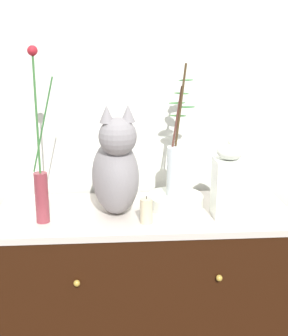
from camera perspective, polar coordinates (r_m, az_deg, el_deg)
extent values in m
cube|color=silver|center=(2.07, -0.62, 10.86)|extent=(4.40, 0.08, 2.60)
cube|color=black|center=(2.07, 0.00, -16.01)|extent=(1.15, 0.45, 0.78)
cube|color=beige|center=(1.89, 0.00, -5.63)|extent=(1.18, 0.46, 0.02)
sphere|color=#B79338|center=(1.74, -8.20, -13.74)|extent=(0.02, 0.02, 0.02)
sphere|color=#B79338|center=(1.78, 9.15, -13.11)|extent=(0.02, 0.02, 0.02)
ellipsoid|color=gray|center=(1.83, -3.50, -0.99)|extent=(0.22, 0.28, 0.30)
sphere|color=gray|center=(1.72, -3.23, 3.84)|extent=(0.14, 0.14, 0.14)
cone|color=gray|center=(1.71, -1.97, 6.70)|extent=(0.05, 0.05, 0.06)
cone|color=gray|center=(1.70, -4.59, 6.59)|extent=(0.05, 0.05, 0.06)
cylinder|color=gray|center=(2.10, -4.46, -2.57)|extent=(0.06, 0.22, 0.03)
cylinder|color=brown|center=(1.79, -12.35, -3.55)|extent=(0.05, 0.05, 0.19)
cylinder|color=#387135|center=(1.71, -12.96, 6.14)|extent=(0.01, 0.01, 0.42)
sphere|color=#A61C27|center=(1.69, -13.45, 13.75)|extent=(0.04, 0.04, 0.04)
cylinder|color=#316B31|center=(1.71, -12.23, 5.10)|extent=(0.09, 0.01, 0.34)
cylinder|color=silver|center=(1.93, 3.82, -4.00)|extent=(0.23, 0.23, 0.05)
cylinder|color=silver|center=(1.89, 3.89, -0.42)|extent=(0.07, 0.07, 0.20)
cylinder|color=#45331D|center=(1.85, 4.34, 6.37)|extent=(0.05, 0.05, 0.41)
ellipsoid|color=#3B773D|center=(1.87, 5.29, 7.40)|extent=(0.08, 0.05, 0.01)
ellipsoid|color=#417A3B|center=(1.88, 4.58, 9.05)|extent=(0.08, 0.07, 0.01)
ellipsoid|color=#337136|center=(1.88, 5.14, 10.63)|extent=(0.08, 0.06, 0.01)
cylinder|color=#522E25|center=(1.86, 3.89, 5.05)|extent=(0.05, 0.01, 0.32)
ellipsoid|color=#356A2F|center=(1.89, 4.17, 6.38)|extent=(0.08, 0.05, 0.01)
ellipsoid|color=#387436|center=(1.86, 4.04, 7.91)|extent=(0.08, 0.05, 0.01)
cube|color=white|center=(1.82, 10.19, -2.45)|extent=(0.11, 0.11, 0.23)
ellipsoid|color=white|center=(1.78, 10.42, 1.96)|extent=(0.10, 0.10, 0.06)
sphere|color=white|center=(1.77, 10.49, 3.27)|extent=(0.02, 0.02, 0.02)
cylinder|color=beige|center=(1.75, 0.30, -5.25)|extent=(0.05, 0.05, 0.09)
cylinder|color=black|center=(1.74, 0.31, -3.63)|extent=(0.00, 0.00, 0.01)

